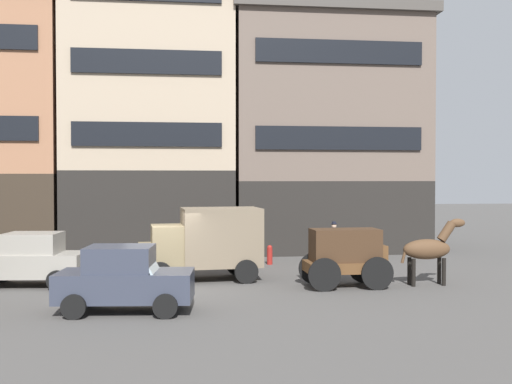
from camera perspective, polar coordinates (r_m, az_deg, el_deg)
ground_plane at (r=20.48m, az=-8.82°, el=-9.11°), size 120.00×120.00×0.00m
building_center_left at (r=30.65m, az=-10.02°, el=7.98°), size 8.55×6.26×14.42m
building_center_right at (r=31.35m, az=6.64°, el=5.79°), size 10.05×6.26×12.19m
cargo_wagon at (r=20.56m, az=8.66°, el=-5.83°), size 2.94×1.57×1.98m
draft_horse at (r=21.52m, az=16.29°, el=-5.22°), size 2.35×0.64×2.30m
delivery_truck_far at (r=21.68m, az=-4.90°, el=-4.71°), size 4.49×2.47×2.62m
sedan_dark at (r=17.03m, az=-12.51°, el=-8.15°), size 3.83×2.14×1.83m
sedan_parked_curb at (r=21.98m, az=-20.85°, el=-6.05°), size 3.83×2.14×1.83m
pedestrian_officer at (r=26.43m, az=7.48°, el=-4.58°), size 0.50×0.50×1.79m
fire_hydrant_curbside at (r=25.63m, az=1.32°, el=-6.00°), size 0.24×0.24×0.83m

